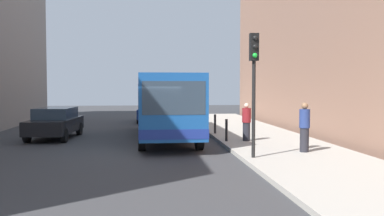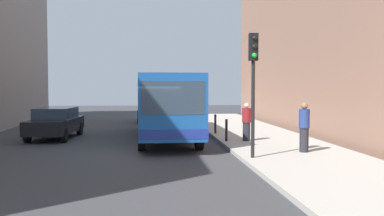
{
  "view_description": "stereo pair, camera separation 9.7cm",
  "coord_description": "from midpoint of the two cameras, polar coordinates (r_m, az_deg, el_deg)",
  "views": [
    {
      "loc": [
        0.01,
        -16.51,
        2.53
      ],
      "look_at": [
        2.01,
        2.34,
        1.56
      ],
      "focal_mm": 40.73,
      "sensor_mm": 36.0,
      "label": 1
    },
    {
      "loc": [
        0.11,
        -16.52,
        2.53
      ],
      "look_at": [
        2.01,
        2.34,
        1.56
      ],
      "focal_mm": 40.73,
      "sensor_mm": 36.0,
      "label": 2
    }
  ],
  "objects": [
    {
      "name": "bollard_far",
      "position": [
        24.86,
        2.09,
        -1.47
      ],
      "size": [
        0.11,
        0.11,
        0.95
      ],
      "primitive_type": "cylinder",
      "color": "black",
      "rests_on": "sidewalk"
    },
    {
      "name": "bus",
      "position": [
        21.0,
        -3.46,
        0.72
      ],
      "size": [
        2.71,
        11.06,
        3.0
      ],
      "rotation": [
        0.0,
        0.0,
        3.16
      ],
      "color": "#19519E",
      "rests_on": "ground"
    },
    {
      "name": "traffic_light",
      "position": [
        14.48,
        8.22,
        4.78
      ],
      "size": [
        0.28,
        0.33,
        4.1
      ],
      "color": "black",
      "rests_on": "sidewalk"
    },
    {
      "name": "pedestrian_near_signal",
      "position": [
        16.14,
        14.65,
        -2.45
      ],
      "size": [
        0.38,
        0.38,
        1.78
      ],
      "rotation": [
        0.0,
        0.0,
        2.76
      ],
      "color": "#26262D",
      "rests_on": "sidewalk"
    },
    {
      "name": "bollard_near",
      "position": [
        18.77,
        4.68,
        -2.91
      ],
      "size": [
        0.11,
        0.11,
        0.95
      ],
      "primitive_type": "cylinder",
      "color": "black",
      "rests_on": "sidewalk"
    },
    {
      "name": "pedestrian_mid_sidewalk",
      "position": [
        18.95,
        7.3,
        -1.84
      ],
      "size": [
        0.38,
        0.38,
        1.64
      ],
      "rotation": [
        0.0,
        0.0,
        4.17
      ],
      "color": "#26262D",
      "rests_on": "sidewalk"
    },
    {
      "name": "car_beside_bus",
      "position": [
        21.9,
        -17.31,
        -1.78
      ],
      "size": [
        2.12,
        4.52,
        1.48
      ],
      "rotation": [
        0.0,
        0.0,
        3.07
      ],
      "color": "black",
      "rests_on": "ground"
    },
    {
      "name": "sidewalk",
      "position": [
        17.53,
        12.08,
        -5.19
      ],
      "size": [
        4.4,
        40.0,
        0.15
      ],
      "primitive_type": "cube",
      "color": "#ADA89E",
      "rests_on": "ground"
    },
    {
      "name": "ground_plane",
      "position": [
        16.71,
        -5.93,
        -5.8
      ],
      "size": [
        80.0,
        80.0,
        0.0
      ],
      "primitive_type": "plane",
      "color": "#38383A"
    },
    {
      "name": "car_behind_bus",
      "position": [
        30.62,
        -5.14,
        -0.36
      ],
      "size": [
        2.01,
        4.47,
        1.48
      ],
      "rotation": [
        0.0,
        0.0,
        3.1
      ],
      "color": "navy",
      "rests_on": "ground"
    },
    {
      "name": "bollard_mid",
      "position": [
        21.81,
        3.2,
        -2.09
      ],
      "size": [
        0.11,
        0.11,
        0.95
      ],
      "primitive_type": "cylinder",
      "color": "black",
      "rests_on": "sidewalk"
    },
    {
      "name": "building_right",
      "position": [
        23.75,
        23.58,
        11.16
      ],
      "size": [
        7.0,
        32.0,
        12.06
      ],
      "primitive_type": "cube",
      "color": "#936B56",
      "rests_on": "ground"
    }
  ]
}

